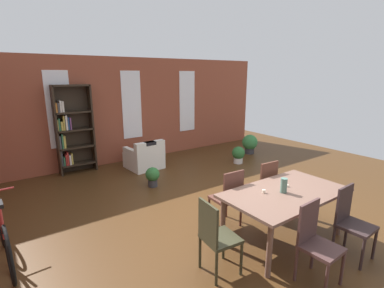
{
  "coord_description": "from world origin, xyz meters",
  "views": [
    {
      "loc": [
        -3.11,
        -2.87,
        2.36
      ],
      "look_at": [
        0.18,
        1.78,
        0.95
      ],
      "focal_mm": 26.37,
      "sensor_mm": 36.0,
      "label": 1
    }
  ],
  "objects_px": {
    "dining_chair_head_left": "(216,235)",
    "bicycle_second": "(4,236)",
    "armchair_white": "(145,158)",
    "potted_plant_by_shelf": "(153,176)",
    "dining_chair_near_left": "(316,241)",
    "potted_plant_window": "(238,154)",
    "vase_on_table": "(284,185)",
    "bookshelf_tall": "(72,130)",
    "potted_plant_corner": "(250,143)",
    "dining_chair_far_right": "(263,185)",
    "dining_chair_far_left": "(228,196)",
    "dining_chair_near_right": "(351,220)",
    "dining_table": "(285,197)"
  },
  "relations": [
    {
      "from": "vase_on_table",
      "to": "bookshelf_tall",
      "type": "xyz_separation_m",
      "value": [
        -1.69,
        4.82,
        0.19
      ]
    },
    {
      "from": "vase_on_table",
      "to": "dining_chair_near_left",
      "type": "relative_size",
      "value": 0.22
    },
    {
      "from": "dining_chair_far_right",
      "to": "potted_plant_by_shelf",
      "type": "xyz_separation_m",
      "value": [
        -1.01,
        2.16,
        -0.27
      ]
    },
    {
      "from": "dining_chair_head_left",
      "to": "dining_chair_near_right",
      "type": "bearing_deg",
      "value": -23.9
    },
    {
      "from": "bookshelf_tall",
      "to": "potted_plant_window",
      "type": "distance_m",
      "value": 4.28
    },
    {
      "from": "vase_on_table",
      "to": "bicycle_second",
      "type": "xyz_separation_m",
      "value": [
        -3.27,
        1.76,
        -0.5
      ]
    },
    {
      "from": "dining_table",
      "to": "bookshelf_tall",
      "type": "relative_size",
      "value": 0.85
    },
    {
      "from": "potted_plant_by_shelf",
      "to": "bookshelf_tall",
      "type": "bearing_deg",
      "value": 120.37
    },
    {
      "from": "dining_chair_head_left",
      "to": "dining_chair_near_left",
      "type": "bearing_deg",
      "value": -40.63
    },
    {
      "from": "armchair_white",
      "to": "dining_chair_far_right",
      "type": "bearing_deg",
      "value": -79.82
    },
    {
      "from": "dining_table",
      "to": "dining_chair_head_left",
      "type": "xyz_separation_m",
      "value": [
        -1.27,
        0.01,
        -0.16
      ]
    },
    {
      "from": "armchair_white",
      "to": "potted_plant_corner",
      "type": "distance_m",
      "value": 3.28
    },
    {
      "from": "armchair_white",
      "to": "potted_plant_by_shelf",
      "type": "relative_size",
      "value": 2.0
    },
    {
      "from": "vase_on_table",
      "to": "dining_chair_far_right",
      "type": "distance_m",
      "value": 0.93
    },
    {
      "from": "dining_chair_near_left",
      "to": "vase_on_table",
      "type": "bearing_deg",
      "value": 64.43
    },
    {
      "from": "potted_plant_corner",
      "to": "dining_chair_far_right",
      "type": "bearing_deg",
      "value": -133.28
    },
    {
      "from": "dining_chair_far_left",
      "to": "bicycle_second",
      "type": "bearing_deg",
      "value": 160.69
    },
    {
      "from": "dining_chair_far_right",
      "to": "bicycle_second",
      "type": "xyz_separation_m",
      "value": [
        -3.73,
        1.02,
        -0.16
      ]
    },
    {
      "from": "bookshelf_tall",
      "to": "vase_on_table",
      "type": "bearing_deg",
      "value": -70.69
    },
    {
      "from": "bookshelf_tall",
      "to": "potted_plant_corner",
      "type": "bearing_deg",
      "value": -15.2
    },
    {
      "from": "dining_chair_head_left",
      "to": "potted_plant_window",
      "type": "height_order",
      "value": "dining_chair_head_left"
    },
    {
      "from": "dining_chair_head_left",
      "to": "potted_plant_by_shelf",
      "type": "relative_size",
      "value": 2.22
    },
    {
      "from": "dining_chair_head_left",
      "to": "armchair_white",
      "type": "height_order",
      "value": "dining_chair_head_left"
    },
    {
      "from": "dining_chair_far_left",
      "to": "dining_chair_near_left",
      "type": "bearing_deg",
      "value": -89.96
    },
    {
      "from": "dining_chair_near_right",
      "to": "potted_plant_corner",
      "type": "bearing_deg",
      "value": 58.37
    },
    {
      "from": "dining_chair_near_left",
      "to": "armchair_white",
      "type": "height_order",
      "value": "dining_chair_near_left"
    },
    {
      "from": "dining_chair_head_left",
      "to": "armchair_white",
      "type": "xyz_separation_m",
      "value": [
        1.07,
        4.1,
        -0.23
      ]
    },
    {
      "from": "dining_chair_head_left",
      "to": "potted_plant_corner",
      "type": "xyz_separation_m",
      "value": [
        4.3,
        3.52,
        -0.19
      ]
    },
    {
      "from": "vase_on_table",
      "to": "dining_chair_near_right",
      "type": "relative_size",
      "value": 0.22
    },
    {
      "from": "bicycle_second",
      "to": "potted_plant_by_shelf",
      "type": "relative_size",
      "value": 3.89
    },
    {
      "from": "potted_plant_by_shelf",
      "to": "dining_chair_near_left",
      "type": "bearing_deg",
      "value": -86.73
    },
    {
      "from": "dining_chair_near_right",
      "to": "dining_chair_head_left",
      "type": "distance_m",
      "value": 1.83
    },
    {
      "from": "dining_chair_far_right",
      "to": "dining_chair_head_left",
      "type": "relative_size",
      "value": 1.0
    },
    {
      "from": "dining_chair_head_left",
      "to": "bicycle_second",
      "type": "relative_size",
      "value": 0.57
    },
    {
      "from": "bookshelf_tall",
      "to": "bicycle_second",
      "type": "xyz_separation_m",
      "value": [
        -1.58,
        -3.06,
        -0.69
      ]
    },
    {
      "from": "potted_plant_corner",
      "to": "dining_chair_near_right",
      "type": "bearing_deg",
      "value": -121.63
    },
    {
      "from": "dining_chair_near_left",
      "to": "dining_chair_near_right",
      "type": "bearing_deg",
      "value": 0.0
    },
    {
      "from": "vase_on_table",
      "to": "dining_chair_near_right",
      "type": "distance_m",
      "value": 0.93
    },
    {
      "from": "dining_chair_far_right",
      "to": "dining_table",
      "type": "bearing_deg",
      "value": -118.53
    },
    {
      "from": "dining_chair_near_left",
      "to": "dining_chair_head_left",
      "type": "height_order",
      "value": "same"
    },
    {
      "from": "dining_chair_near_left",
      "to": "potted_plant_window",
      "type": "bearing_deg",
      "value": 56.71
    },
    {
      "from": "dining_chair_near_right",
      "to": "potted_plant_corner",
      "type": "height_order",
      "value": "dining_chair_near_right"
    },
    {
      "from": "dining_chair_far_left",
      "to": "potted_plant_by_shelf",
      "type": "relative_size",
      "value": 2.22
    },
    {
      "from": "dining_chair_near_left",
      "to": "armchair_white",
      "type": "relative_size",
      "value": 1.11
    },
    {
      "from": "dining_chair_near_left",
      "to": "potted_plant_window",
      "type": "relative_size",
      "value": 2.06
    },
    {
      "from": "vase_on_table",
      "to": "dining_chair_head_left",
      "type": "bearing_deg",
      "value": 179.66
    },
    {
      "from": "vase_on_table",
      "to": "dining_chair_near_right",
      "type": "bearing_deg",
      "value": -58.06
    },
    {
      "from": "vase_on_table",
      "to": "armchair_white",
      "type": "xyz_separation_m",
      "value": [
        -0.15,
        4.11,
        -0.58
      ]
    },
    {
      "from": "dining_chair_near_left",
      "to": "potted_plant_corner",
      "type": "relative_size",
      "value": 1.63
    },
    {
      "from": "armchair_white",
      "to": "potted_plant_window",
      "type": "distance_m",
      "value": 2.51
    }
  ]
}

